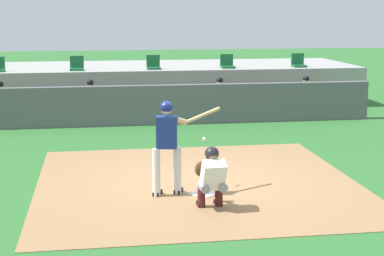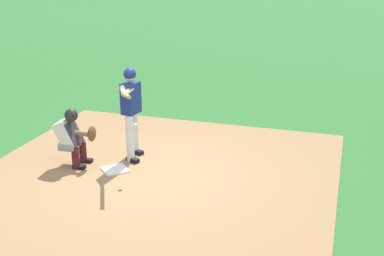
# 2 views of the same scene
# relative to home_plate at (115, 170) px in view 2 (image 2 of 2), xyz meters

# --- Properties ---
(ground_plane) EXTENTS (80.00, 80.00, 0.00)m
(ground_plane) POSITION_rel_home_plate_xyz_m (0.00, 0.80, -0.02)
(ground_plane) COLOR #2D6B2D
(dirt_infield) EXTENTS (6.40, 6.40, 0.01)m
(dirt_infield) POSITION_rel_home_plate_xyz_m (0.00, 0.80, -0.02)
(dirt_infield) COLOR #9E754C
(dirt_infield) RESTS_ON ground
(home_plate) EXTENTS (0.62, 0.62, 0.02)m
(home_plate) POSITION_rel_home_plate_xyz_m (0.00, 0.00, 0.00)
(home_plate) COLOR white
(home_plate) RESTS_ON dirt_infield
(batter_at_plate) EXTENTS (1.39, 0.65, 1.80)m
(batter_at_plate) POSITION_rel_home_plate_xyz_m (-0.67, 0.07, 1.01)
(batter_at_plate) COLOR silver
(batter_at_plate) RESTS_ON ground
(catcher_crouched) EXTENTS (0.51, 1.69, 1.13)m
(catcher_crouched) POSITION_rel_home_plate_xyz_m (-0.02, -0.83, 0.59)
(catcher_crouched) COLOR gray
(catcher_crouched) RESTS_ON ground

